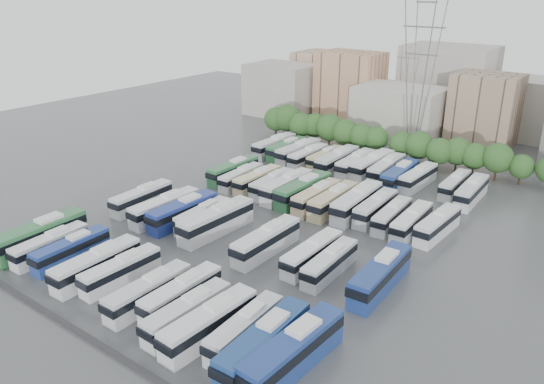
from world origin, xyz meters
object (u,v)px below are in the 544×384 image
Objects in this scene: bus_r3_s0 at (275,146)px; bus_r3_s12 at (455,184)px; bus_r1_s10 at (312,253)px; bus_r2_s7 at (317,197)px; bus_r0_s5 at (121,270)px; bus_r3_s7 at (372,165)px; electricity_pylon at (420,66)px; bus_r1_s4 at (203,216)px; bus_r0_s4 at (97,264)px; bus_r2_s1 at (233,170)px; bus_r0_s10 at (209,323)px; bus_r3_s1 at (287,149)px; bus_r1_s11 at (330,263)px; bus_r3_s9 at (400,175)px; bus_r3_s3 at (308,156)px; bus_r1_s3 at (183,211)px; bus_r2_s13 at (438,225)px; bus_r0_s0 at (40,235)px; bus_r2_s5 at (287,186)px; bus_r3_s5 at (337,160)px; bus_r0_s2 at (71,250)px; bus_r0_s12 at (264,343)px; bus_r3_s6 at (355,163)px; bus_r1_s5 at (217,220)px; bus_r2_s4 at (272,184)px; bus_r2_s2 at (241,177)px; bus_r0_s11 at (245,328)px; bus_r2_s11 at (392,215)px; bus_r2_s12 at (411,221)px; bus_r3_s2 at (298,151)px; bus_r0_s13 at (293,351)px; bus_r0_s7 at (149,292)px; bus_r2_s9 at (357,202)px; bus_r1_s2 at (165,207)px; bus_r2_s3 at (257,180)px; bus_r1_s0 at (142,198)px; bus_r2_s8 at (334,200)px; bus_r2_s10 at (375,208)px; bus_r3_s8 at (387,169)px; bus_r0_s9 at (188,313)px; bus_r3_s13 at (471,191)px; bus_r1_s8 at (266,241)px.

bus_r3_s0 is 39.35m from bus_r3_s12.
bus_r1_s10 is 0.96× the size of bus_r2_s7.
bus_r0_s5 is 55.29m from bus_r3_s7.
electricity_pylon reaches higher than bus_r1_s4.
bus_r0_s4 reaches higher than bus_r2_s1.
bus_r0_s10 is 63.10m from bus_r3_s1.
electricity_pylon is 60.23m from bus_r1_s11.
bus_r3_s3 is at bearing 178.14° from bus_r3_s9.
bus_r1_s3 is 1.09× the size of bus_r2_s13.
bus_r1_s10 is (33.09, 18.79, -0.34)m from bus_r0_s0.
bus_r2_s5 is at bearing 174.46° from bus_r2_s7.
bus_r1_s3 is 1.11× the size of bus_r1_s10.
bus_r0_s2 is at bearing -100.86° from bus_r3_s5.
bus_r3_s6 is at bearing 107.51° from bus_r0_s12.
bus_r1_s5 reaches higher than bus_r1_s3.
bus_r2_s2 is at bearing -177.83° from bus_r2_s4.
bus_r0_s10 is at bearing -73.75° from bus_r3_s5.
bus_r3_s3 is 10.29m from bus_r3_s6.
electricity_pylon is 76.47m from bus_r0_s11.
bus_r2_s12 is at bearing -10.32° from bus_r2_s11.
bus_r0_s11 is (23.27, 1.16, -0.19)m from bus_r0_s4.
bus_r0_s13 is at bearing -53.75° from bus_r3_s2.
bus_r2_s1 is 21.02m from bus_r3_s5.
bus_r1_s5 is (-6.60, 18.80, 0.30)m from bus_r0_s7.
bus_r3_s6 is at bearing 105.60° from bus_r0_s10.
bus_r3_s5 is at bearing 92.74° from bus_r1_s5.
bus_r1_s10 is at bearing -81.96° from bus_r2_s9.
bus_r3_s9 reaches higher than bus_r2_s13.
bus_r0_s13 reaches higher than bus_r1_s11.
bus_r2_s1 is at bearing -89.83° from bus_r3_s1.
bus_r0_s13 is 1.24× the size of bus_r2_s11.
bus_r1_s2 is at bearing -87.79° from bus_r3_s2.
bus_r1_s4 is 17.68m from bus_r2_s3.
bus_r2_s8 is (26.11, 17.83, 0.11)m from bus_r1_s0.
bus_r2_s11 is 1.00× the size of bus_r3_s12.
bus_r1_s0 is at bearing 178.13° from bus_r1_s11.
bus_r3_s1 is (-29.79, 36.20, 0.06)m from bus_r1_s10.
bus_r3_s7 reaches higher than bus_r1_s3.
bus_r0_s4 is 0.99× the size of bus_r3_s0.
bus_r0_s10 reaches higher than bus_r1_s0.
bus_r0_s12 reaches higher than bus_r2_s10.
bus_r1_s3 reaches higher than bus_r1_s11.
bus_r3_s2 is at bearing 179.77° from bus_r3_s8.
bus_r3_s5 is (-23.30, 54.05, 0.02)m from bus_r0_s12.
bus_r2_s5 is (0.08, 35.57, 0.26)m from bus_r0_s5.
bus_r1_s2 reaches higher than bus_r1_s10.
bus_r0_s10 reaches higher than bus_r0_s9.
bus_r3_s13 is at bearing 48.77° from bus_r2_s9.
bus_r0_s4 is 29.49m from bus_r1_s11.
bus_r1_s8 is at bearing -127.99° from bus_r2_s13.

